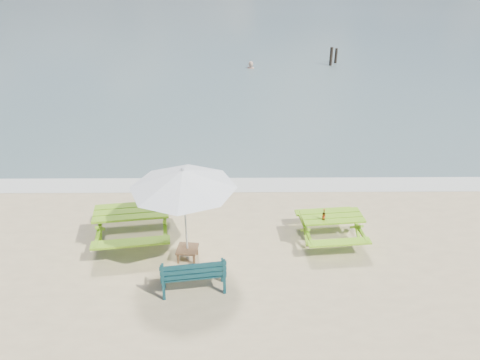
{
  "coord_description": "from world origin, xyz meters",
  "views": [
    {
      "loc": [
        0.3,
        -7.52,
        6.46
      ],
      "look_at": [
        0.38,
        3.0,
        1.0
      ],
      "focal_mm": 35.0,
      "sensor_mm": 36.0,
      "label": 1
    }
  ],
  "objects_px": {
    "park_bench": "(194,280)",
    "beer_bottle": "(324,216)",
    "picnic_table_left": "(133,226)",
    "swimmer": "(251,75)",
    "side_table": "(188,253)",
    "picnic_table_right": "(331,228)",
    "patio_umbrella": "(183,179)"
  },
  "relations": [
    {
      "from": "picnic_table_right",
      "to": "beer_bottle",
      "type": "bearing_deg",
      "value": -145.05
    },
    {
      "from": "patio_umbrella",
      "to": "swimmer",
      "type": "xyz_separation_m",
      "value": [
        1.92,
        17.4,
        -2.43
      ]
    },
    {
      "from": "beer_bottle",
      "to": "swimmer",
      "type": "height_order",
      "value": "beer_bottle"
    },
    {
      "from": "patio_umbrella",
      "to": "beer_bottle",
      "type": "bearing_deg",
      "value": 10.11
    },
    {
      "from": "picnic_table_left",
      "to": "swimmer",
      "type": "relative_size",
      "value": 1.35
    },
    {
      "from": "side_table",
      "to": "swimmer",
      "type": "distance_m",
      "value": 17.52
    },
    {
      "from": "side_table",
      "to": "beer_bottle",
      "type": "bearing_deg",
      "value": 10.11
    },
    {
      "from": "picnic_table_right",
      "to": "picnic_table_left",
      "type": "bearing_deg",
      "value": 179.51
    },
    {
      "from": "park_bench",
      "to": "beer_bottle",
      "type": "height_order",
      "value": "beer_bottle"
    },
    {
      "from": "park_bench",
      "to": "side_table",
      "type": "distance_m",
      "value": 1.08
    },
    {
      "from": "picnic_table_left",
      "to": "park_bench",
      "type": "distance_m",
      "value": 2.41
    },
    {
      "from": "side_table",
      "to": "patio_umbrella",
      "type": "bearing_deg",
      "value": 0.0
    },
    {
      "from": "picnic_table_left",
      "to": "swimmer",
      "type": "xyz_separation_m",
      "value": [
        3.27,
        16.65,
        -0.79
      ]
    },
    {
      "from": "picnic_table_left",
      "to": "patio_umbrella",
      "type": "relative_size",
      "value": 0.85
    },
    {
      "from": "picnic_table_right",
      "to": "patio_umbrella",
      "type": "bearing_deg",
      "value": -167.88
    },
    {
      "from": "side_table",
      "to": "patio_umbrella",
      "type": "xyz_separation_m",
      "value": [
        0.0,
        0.0,
        1.88
      ]
    },
    {
      "from": "park_bench",
      "to": "beer_bottle",
      "type": "bearing_deg",
      "value": 29.11
    },
    {
      "from": "picnic_table_left",
      "to": "picnic_table_right",
      "type": "distance_m",
      "value": 4.7
    },
    {
      "from": "picnic_table_right",
      "to": "park_bench",
      "type": "xyz_separation_m",
      "value": [
        -3.12,
        -1.77,
        -0.08
      ]
    },
    {
      "from": "picnic_table_left",
      "to": "picnic_table_right",
      "type": "height_order",
      "value": "picnic_table_left"
    },
    {
      "from": "park_bench",
      "to": "patio_umbrella",
      "type": "relative_size",
      "value": 0.54
    },
    {
      "from": "picnic_table_left",
      "to": "picnic_table_right",
      "type": "xyz_separation_m",
      "value": [
        4.7,
        -0.04,
        -0.07
      ]
    },
    {
      "from": "picnic_table_right",
      "to": "park_bench",
      "type": "relative_size",
      "value": 1.27
    },
    {
      "from": "park_bench",
      "to": "patio_umbrella",
      "type": "height_order",
      "value": "patio_umbrella"
    },
    {
      "from": "park_bench",
      "to": "swimmer",
      "type": "height_order",
      "value": "park_bench"
    },
    {
      "from": "swimmer",
      "to": "picnic_table_left",
      "type": "bearing_deg",
      "value": -101.12
    },
    {
      "from": "picnic_table_left",
      "to": "side_table",
      "type": "distance_m",
      "value": 1.57
    },
    {
      "from": "picnic_table_left",
      "to": "patio_umbrella",
      "type": "xyz_separation_m",
      "value": [
        1.35,
        -0.76,
        1.64
      ]
    },
    {
      "from": "picnic_table_left",
      "to": "swimmer",
      "type": "distance_m",
      "value": 16.98
    },
    {
      "from": "side_table",
      "to": "swimmer",
      "type": "height_order",
      "value": "swimmer"
    },
    {
      "from": "park_bench",
      "to": "side_table",
      "type": "xyz_separation_m",
      "value": [
        -0.23,
        1.05,
        -0.09
      ]
    },
    {
      "from": "patio_umbrella",
      "to": "swimmer",
      "type": "distance_m",
      "value": 17.68
    }
  ]
}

